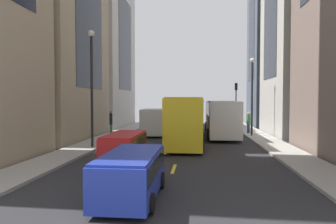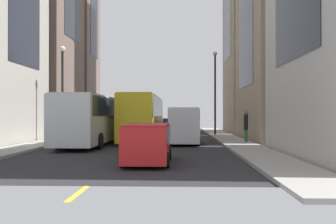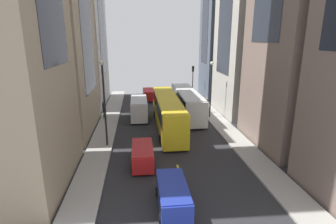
# 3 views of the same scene
# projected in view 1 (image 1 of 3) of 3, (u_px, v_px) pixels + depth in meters

# --- Properties ---
(ground_plane) EXTENTS (39.95, 39.95, 0.00)m
(ground_plane) POSITION_uv_depth(u_px,v_px,m) (184.00, 141.00, 25.29)
(ground_plane) COLOR #28282B
(sidewalk_west) EXTENTS (2.32, 44.00, 0.15)m
(sidewalk_west) POSITION_uv_depth(u_px,v_px,m) (267.00, 141.00, 24.61)
(sidewalk_west) COLOR #9E9B93
(sidewalk_west) RESTS_ON ground
(sidewalk_east) EXTENTS (2.32, 44.00, 0.15)m
(sidewalk_east) POSITION_uv_depth(u_px,v_px,m) (105.00, 139.00, 25.95)
(sidewalk_east) COLOR #9E9B93
(sidewalk_east) RESTS_ON ground
(lane_stripe_0) EXTENTS (0.16, 2.00, 0.01)m
(lane_stripe_0) POSITION_uv_depth(u_px,v_px,m) (190.00, 123.00, 46.17)
(lane_stripe_0) COLOR yellow
(lane_stripe_0) RESTS_ON ground
(lane_stripe_1) EXTENTS (0.16, 2.00, 0.01)m
(lane_stripe_1) POSITION_uv_depth(u_px,v_px,m) (188.00, 129.00, 35.73)
(lane_stripe_1) COLOR yellow
(lane_stripe_1) RESTS_ON ground
(lane_stripe_2) EXTENTS (0.16, 2.00, 0.01)m
(lane_stripe_2) POSITION_uv_depth(u_px,v_px,m) (184.00, 141.00, 25.29)
(lane_stripe_2) COLOR yellow
(lane_stripe_2) RESTS_ON ground
(lane_stripe_3) EXTENTS (0.16, 2.00, 0.01)m
(lane_stripe_3) POSITION_uv_depth(u_px,v_px,m) (174.00, 169.00, 14.84)
(lane_stripe_3) COLOR yellow
(lane_stripe_3) RESTS_ON ground
(building_west_0) EXTENTS (6.14, 7.45, 26.68)m
(building_west_0) POSITION_uv_depth(u_px,v_px,m) (276.00, 24.00, 39.17)
(building_west_0) COLOR #4C5666
(building_west_0) RESTS_ON ground
(building_west_1) EXTENTS (7.57, 9.37, 24.69)m
(building_west_1) POSITION_uv_depth(u_px,v_px,m) (311.00, 7.00, 28.90)
(building_west_1) COLOR #B7B2A8
(building_west_1) RESTS_ON ground
(building_east_0) EXTENTS (8.81, 11.92, 21.13)m
(building_east_0) POSITION_uv_depth(u_px,v_px,m) (93.00, 46.00, 39.30)
(building_east_0) COLOR beige
(building_east_0) RESTS_ON ground
(building_east_1) EXTENTS (7.74, 11.29, 19.73)m
(building_east_1) POSITION_uv_depth(u_px,v_px,m) (48.00, 27.00, 26.46)
(building_east_1) COLOR tan
(building_east_1) RESTS_ON ground
(city_bus_white) EXTENTS (2.80, 12.61, 3.35)m
(city_bus_white) POSITION_uv_depth(u_px,v_px,m) (220.00, 115.00, 29.57)
(city_bus_white) COLOR silver
(city_bus_white) RESTS_ON ground
(streetcar_yellow) EXTENTS (2.70, 14.44, 3.59)m
(streetcar_yellow) POSITION_uv_depth(u_px,v_px,m) (187.00, 116.00, 25.17)
(streetcar_yellow) COLOR yellow
(streetcar_yellow) RESTS_ON ground
(delivery_van_white) EXTENTS (2.26, 6.06, 2.58)m
(delivery_van_white) POSITION_uv_depth(u_px,v_px,m) (155.00, 119.00, 29.72)
(delivery_van_white) COLOR white
(delivery_van_white) RESTS_ON ground
(car_red_0) EXTENTS (1.88, 4.30, 1.57)m
(car_red_0) POSITION_uv_depth(u_px,v_px,m) (125.00, 145.00, 16.51)
(car_red_0) COLOR red
(car_red_0) RESTS_ON ground
(car_red_1) EXTENTS (1.97, 4.58, 1.71)m
(car_red_1) POSITION_uv_depth(u_px,v_px,m) (179.00, 118.00, 40.09)
(car_red_1) COLOR red
(car_red_1) RESTS_ON ground
(car_blue_2) EXTENTS (1.94, 4.30, 1.59)m
(car_blue_2) POSITION_uv_depth(u_px,v_px,m) (131.00, 171.00, 10.33)
(car_blue_2) COLOR #2338AD
(car_blue_2) RESTS_ON ground
(pedestrian_walking_far) EXTENTS (0.38, 0.38, 2.11)m
(pedestrian_walking_far) POSITION_uv_depth(u_px,v_px,m) (249.00, 122.00, 29.93)
(pedestrian_walking_far) COLOR navy
(pedestrian_walking_far) RESTS_ON ground
(pedestrian_crossing_near) EXTENTS (0.31, 0.31, 2.22)m
(pedestrian_crossing_near) POSITION_uv_depth(u_px,v_px,m) (111.00, 121.00, 30.15)
(pedestrian_crossing_near) COLOR #336B38
(pedestrian_crossing_near) RESTS_ON ground
(traffic_light_near_corner) EXTENTS (0.32, 0.44, 5.48)m
(traffic_light_near_corner) POSITION_uv_depth(u_px,v_px,m) (236.00, 96.00, 38.66)
(traffic_light_near_corner) COLOR black
(traffic_light_near_corner) RESTS_ON ground
(streetlamp_near) EXTENTS (0.44, 0.44, 8.07)m
(streetlamp_near) POSITION_uv_depth(u_px,v_px,m) (92.00, 77.00, 20.84)
(streetlamp_near) COLOR black
(streetlamp_near) RESTS_ON ground
(streetlamp_far) EXTENTS (0.44, 0.44, 7.15)m
(streetlamp_far) POSITION_uv_depth(u_px,v_px,m) (252.00, 88.00, 27.77)
(streetlamp_far) COLOR black
(streetlamp_far) RESTS_ON ground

